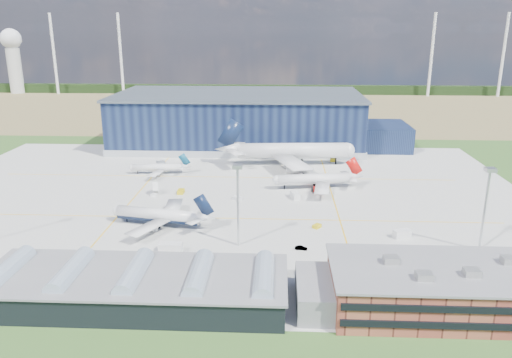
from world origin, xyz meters
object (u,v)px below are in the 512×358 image
object	(u,v)px
gse_tug_b	(317,226)
gse_van_a	(171,248)
gse_tug_c	(333,160)
car_b	(301,248)
gse_van_c	(402,234)
airstair	(156,190)
gse_cart_a	(299,170)
gse_van_b	(295,195)
airliner_navy	(158,208)
airliner_regional	(157,164)
airliner_red	(314,174)
hangar	(244,122)
light_mast_center	(238,192)
airliner_widebody	(293,143)
gse_cart_b	(237,198)
car_a	(508,281)
ops_building	(439,288)
gse_tug_a	(181,192)
light_mast_east	(487,196)

from	to	relation	value
gse_tug_b	gse_van_a	bearing A→B (deg)	-116.70
gse_tug_c	car_b	bearing A→B (deg)	-93.90
gse_van_c	airstair	distance (m)	86.79
gse_cart_a	gse_van_b	bearing A→B (deg)	-115.31
airliner_navy	airliner_regional	distance (m)	56.89
airliner_red	gse_van_a	distance (m)	70.83
hangar	airliner_regional	size ratio (longest dim) A/B	5.65
light_mast_center	airliner_widebody	bearing A→B (deg)	78.95
airliner_widebody	gse_cart_b	distance (m)	52.48
airstair	car_a	world-z (taller)	airstair
gse_tug_c	airstair	world-z (taller)	airstair
ops_building	gse_tug_b	size ratio (longest dim) A/B	17.59
gse_cart_a	gse_van_c	distance (m)	72.92
gse_tug_a	airstair	world-z (taller)	airstair
airliner_regional	gse_cart_b	size ratio (longest dim) A/B	8.05
gse_cart_b	car_b	world-z (taller)	gse_cart_b
gse_tug_a	car_a	xyz separation A→B (m)	(89.39, -61.58, -0.21)
hangar	car_b	xyz separation A→B (m)	(24.34, -126.92, -11.07)
gse_tug_c	airliner_widebody	bearing A→B (deg)	-152.26
airliner_red	airliner_regional	world-z (taller)	airliner_red
light_mast_east	airliner_navy	size ratio (longest dim) A/B	0.68
light_mast_center	airliner_red	world-z (taller)	light_mast_center
hangar	gse_van_b	bearing A→B (deg)	-74.26
gse_cart_b	airstair	world-z (taller)	airstair
airliner_red	gse_cart_a	xyz separation A→B (m)	(-4.30, 23.42, -5.09)
airliner_widebody	gse_van_b	size ratio (longest dim) A/B	11.77
light_mast_east	gse_cart_a	size ratio (longest dim) A/B	8.52
gse_cart_b	car_a	world-z (taller)	gse_cart_b
gse_tug_c	light_mast_east	bearing A→B (deg)	-65.11
hangar	gse_tug_a	world-z (taller)	hangar
light_mast_center	airliner_regional	bearing A→B (deg)	119.61
light_mast_east	gse_tug_b	bearing A→B (deg)	162.42
gse_cart_b	gse_cart_a	bearing A→B (deg)	0.18
airliner_red	car_b	distance (m)	54.75
airstair	car_b	xyz separation A→B (m)	(50.43, -44.67, -1.00)
light_mast_center	gse_tug_c	world-z (taller)	light_mast_center
light_mast_east	gse_tug_a	size ratio (longest dim) A/B	6.41
airliner_widebody	light_mast_center	bearing A→B (deg)	-105.19
airliner_red	gse_van_a	size ratio (longest dim) A/B	5.67
gse_tug_b	gse_van_b	world-z (taller)	gse_van_b
gse_tug_a	gse_cart_b	distance (m)	21.84
airliner_red	gse_tug_b	bearing A→B (deg)	78.99
gse_tug_a	car_b	xyz separation A→B (m)	(41.54, -45.69, -0.20)
light_mast_center	car_b	size ratio (longest dim) A/B	6.93
airliner_navy	gse_cart_b	world-z (taller)	airliner_navy
light_mast_center	gse_van_a	xyz separation A→B (m)	(-17.55, -5.41, -14.09)
airliner_red	car_b	bearing A→B (deg)	73.98
ops_building	light_mast_center	xyz separation A→B (m)	(-45.01, 30.00, 10.64)
ops_building	light_mast_center	world-z (taller)	light_mast_center
gse_cart_a	car_a	size ratio (longest dim) A/B	0.86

